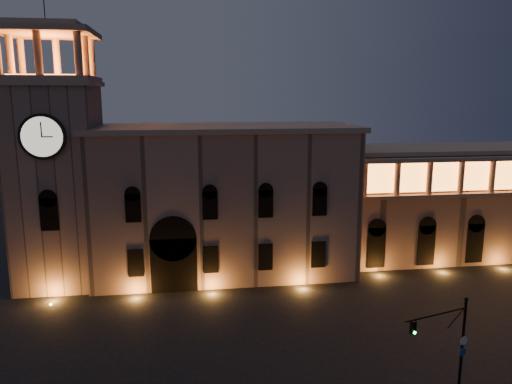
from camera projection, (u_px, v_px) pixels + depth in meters
ground at (273, 363)px, 39.90m from camera, size 160.00×160.00×0.00m
government_building at (224, 200)px, 59.20m from camera, size 30.80×12.80×17.60m
clock_tower at (57, 174)px, 54.96m from camera, size 9.80×9.80×32.40m
colonnade_wing at (479, 200)px, 66.20m from camera, size 40.60×11.50×14.50m
traffic_light at (452, 348)px, 34.41m from camera, size 5.31×1.82×7.54m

